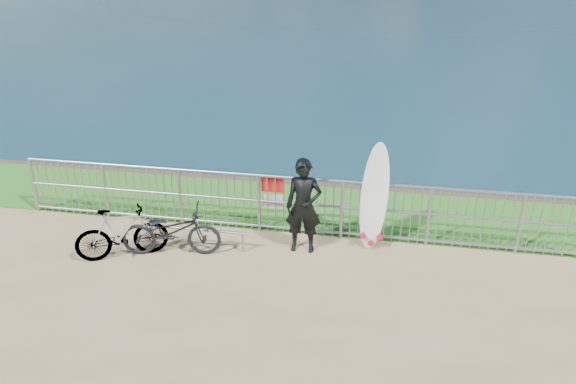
% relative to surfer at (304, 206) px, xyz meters
% --- Properties ---
extents(grass_strip, '(120.00, 120.00, 0.00)m').
position_rel_surfer_xyz_m(grass_strip, '(-0.40, 1.65, -0.82)').
color(grass_strip, '#256B1D').
rests_on(grass_strip, ground).
extents(railing, '(10.06, 0.10, 1.13)m').
position_rel_surfer_xyz_m(railing, '(-0.39, 0.55, -0.25)').
color(railing, gray).
rests_on(railing, ground).
extents(surfer, '(0.63, 0.43, 1.66)m').
position_rel_surfer_xyz_m(surfer, '(0.00, 0.00, 0.00)').
color(surfer, black).
rests_on(surfer, ground).
extents(surfboard, '(0.58, 0.54, 1.86)m').
position_rel_surfer_xyz_m(surfboard, '(1.15, 0.39, 0.03)').
color(surfboard, white).
rests_on(surfboard, ground).
extents(bicycle_near, '(1.75, 0.89, 0.88)m').
position_rel_surfer_xyz_m(bicycle_near, '(-2.17, -0.55, -0.39)').
color(bicycle_near, black).
rests_on(bicycle_near, ground).
extents(bicycle_far, '(1.54, 1.09, 0.91)m').
position_rel_surfer_xyz_m(bicycle_far, '(-2.93, -0.80, -0.37)').
color(bicycle_far, black).
rests_on(bicycle_far, ground).
extents(bike_rack, '(1.85, 0.05, 0.38)m').
position_rel_surfer_xyz_m(bike_rack, '(-1.83, -0.28, -0.51)').
color(bike_rack, gray).
rests_on(bike_rack, ground).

